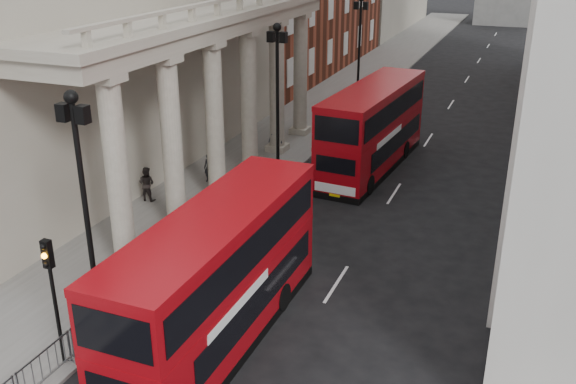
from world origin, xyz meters
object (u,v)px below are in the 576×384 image
at_px(lamp_post_mid, 277,91).
at_px(pedestrian_c, 276,137).
at_px(bus_near, 218,276).
at_px(pedestrian_a, 209,168).
at_px(lamp_post_north, 359,45).
at_px(bus_far, 373,126).
at_px(pedestrian_b, 147,184).
at_px(traffic_light, 51,280).
at_px(lamp_post_south, 84,200).

xyz_separation_m(lamp_post_mid, pedestrian_c, (-1.72, 3.83, -3.89)).
relative_size(bus_near, pedestrian_a, 6.88).
xyz_separation_m(lamp_post_north, pedestrian_c, (-1.72, -12.17, -3.89)).
distance_m(bus_far, pedestrian_a, 9.56).
relative_size(lamp_post_north, bus_far, 0.74).
bearing_deg(pedestrian_b, traffic_light, 111.08).
bearing_deg(pedestrian_c, lamp_post_north, 80.80).
bearing_deg(lamp_post_north, pedestrian_c, -98.03).
relative_size(lamp_post_mid, pedestrian_b, 4.69).
xyz_separation_m(traffic_light, bus_near, (4.00, 3.05, -0.67)).
distance_m(traffic_light, pedestrian_c, 22.03).
xyz_separation_m(lamp_post_north, pedestrian_b, (-4.76, -21.76, -3.90)).
bearing_deg(lamp_post_mid, lamp_post_south, -90.00).
bearing_deg(lamp_post_north, pedestrian_a, -99.56).
distance_m(lamp_post_south, pedestrian_b, 11.95).
bearing_deg(pedestrian_a, pedestrian_b, -119.29).
xyz_separation_m(lamp_post_mid, lamp_post_north, (0.00, 16.00, 0.00)).
relative_size(lamp_post_mid, traffic_light, 1.93).
distance_m(lamp_post_south, lamp_post_mid, 16.00).
bearing_deg(bus_far, pedestrian_c, -179.86).
bearing_deg(pedestrian_a, lamp_post_mid, 33.47).
relative_size(lamp_post_mid, pedestrian_c, 4.64).
height_order(lamp_post_south, pedestrian_b, lamp_post_south).
distance_m(lamp_post_mid, pedestrian_c, 5.73).
bearing_deg(bus_near, lamp_post_mid, 105.77).
bearing_deg(lamp_post_south, lamp_post_north, 90.00).
distance_m(bus_far, pedestrian_b, 13.05).
height_order(lamp_post_mid, pedestrian_c, lamp_post_mid).
bearing_deg(pedestrian_b, pedestrian_a, -116.53).
bearing_deg(lamp_post_mid, lamp_post_north, 90.00).
height_order(lamp_post_south, bus_far, lamp_post_south).
bearing_deg(pedestrian_c, bus_far, -5.66).
bearing_deg(lamp_post_mid, bus_near, -74.69).
bearing_deg(pedestrian_a, lamp_post_north, 77.13).
bearing_deg(lamp_post_south, pedestrian_a, 102.68).
bearing_deg(bus_far, pedestrian_b, -130.75).
xyz_separation_m(lamp_post_mid, pedestrian_b, (-4.76, -5.76, -3.90)).
xyz_separation_m(bus_near, pedestrian_a, (-7.18, 12.66, -1.53)).
xyz_separation_m(traffic_light, pedestrian_b, (-4.86, 12.26, -2.10)).
bearing_deg(lamp_post_south, pedestrian_b, 114.94).
height_order(lamp_post_south, traffic_light, lamp_post_south).
xyz_separation_m(lamp_post_south, bus_near, (4.10, 1.03, -2.47)).
relative_size(lamp_post_mid, lamp_post_north, 1.00).
bearing_deg(bus_near, pedestrian_a, 120.02).
distance_m(lamp_post_north, bus_far, 13.63).
relative_size(pedestrian_a, pedestrian_b, 0.89).
relative_size(lamp_post_south, lamp_post_north, 1.00).
relative_size(bus_near, pedestrian_b, 6.11).
bearing_deg(lamp_post_mid, pedestrian_a, -143.22).
distance_m(lamp_post_south, bus_far, 20.00).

